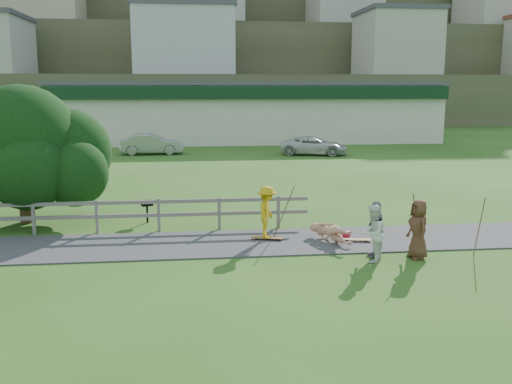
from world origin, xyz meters
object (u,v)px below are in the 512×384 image
Objects in this scene: skater_fallen at (330,232)px; spectator_b at (376,229)px; bbq at (147,212)px; spectator_a at (373,233)px; tree at (24,170)px; car_white at (314,146)px; spectator_c at (418,229)px; skater_rider at (267,215)px; car_silver at (152,144)px.

spectator_b reaches higher than skater_fallen.
spectator_b is 8.29m from bbq.
tree reaches higher than spectator_a.
tree is (-14.31, -18.42, 1.23)m from car_white.
spectator_c is (1.14, -0.24, 0.03)m from spectator_b.
spectator_a is at bearing -90.39° from spectator_c.
spectator_a is 0.25× the size of tree.
bbq is at bearing -7.42° from tree.
car_silver is (-5.04, 23.44, -0.09)m from skater_rider.
spectator_a reaches higher than skater_fallen.
car_silver is 20.30m from tree.
tree is at bearing 133.10° from skater_fallen.
spectator_a is 0.35× the size of car_white.
bbq is at bearing -128.56° from spectator_b.
skater_rider reaches higher than skater_fallen.
car_silver is at bearing 81.33° from tree.
spectator_c is at bearing -55.30° from bbq.
spectator_b is at bearing -58.23° from bbq.
tree is 4.50m from bbq.
spectator_c reaches higher than bbq.
spectator_c is 0.36× the size of car_white.
spectator_a is 1.98× the size of bbq.
skater_rider is at bearing -168.85° from car_silver.
skater_rider is 3.46m from spectator_b.
car_white is 5.75× the size of bbq.
skater_fallen is 1.08× the size of spectator_b.
skater_rider is 0.35× the size of car_white.
skater_rider reaches higher than spectator_b.
car_silver is 0.95× the size of car_white.
car_white is at bearing -99.14° from car_silver.
skater_fallen is (1.92, -0.41, -0.50)m from skater_rider.
tree is at bearing -122.08° from spectator_c.
skater_fallen is 0.38× the size of car_white.
skater_fallen is 6.65m from bbq.
bbq reaches higher than skater_fallen.
spectator_a is 1.35m from spectator_c.
skater_fallen is at bearing -139.51° from spectator_c.
car_white reaches higher than skater_fallen.
spectator_b is 0.97× the size of spectator_c.
car_silver is (-7.84, 25.48, -0.09)m from spectator_b.
skater_fallen is 10.83m from tree.
tree is at bearing -89.05° from spectator_a.
car_silver is (-6.96, 23.85, 0.40)m from skater_fallen.
spectator_b reaches higher than bbq.
spectator_b is at bearing -163.88° from car_silver.
skater_fallen is 0.40× the size of car_silver.
spectator_c is (1.35, 0.15, 0.04)m from spectator_a.
spectator_a is (2.59, -2.43, -0.02)m from skater_rider.
skater_rider is 0.98× the size of spectator_c.
car_silver is 5.46× the size of bbq.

